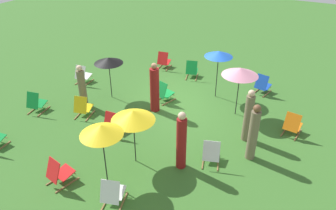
{
  "coord_description": "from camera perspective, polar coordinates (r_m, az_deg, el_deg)",
  "views": [
    {
      "loc": [
        -4.65,
        10.05,
        6.38
      ],
      "look_at": [
        0.0,
        1.2,
        0.5
      ],
      "focal_mm": 35.11,
      "sensor_mm": 36.0,
      "label": 1
    }
  ],
  "objects": [
    {
      "name": "deckchair_7",
      "position": [
        12.92,
        -21.93,
        0.34
      ],
      "size": [
        0.6,
        0.83,
        0.83
      ],
      "rotation": [
        0.0,
        0.0,
        0.18
      ],
      "color": "olive",
      "rests_on": "ground"
    },
    {
      "name": "deckchair_9",
      "position": [
        14.6,
        4.16,
        6.06
      ],
      "size": [
        0.68,
        0.87,
        0.83
      ],
      "rotation": [
        0.0,
        0.0,
        0.29
      ],
      "color": "olive",
      "rests_on": "ground"
    },
    {
      "name": "umbrella_2",
      "position": [
        11.5,
        12.44,
        5.68
      ],
      "size": [
        1.26,
        1.26,
        1.84
      ],
      "color": "black",
      "rests_on": "ground"
    },
    {
      "name": "umbrella_0",
      "position": [
        8.31,
        -11.52,
        -4.26
      ],
      "size": [
        1.1,
        1.1,
        1.88
      ],
      "color": "black",
      "rests_on": "ground"
    },
    {
      "name": "umbrella_4",
      "position": [
        9.01,
        -6.1,
        -1.81
      ],
      "size": [
        1.23,
        1.23,
        1.75
      ],
      "color": "black",
      "rests_on": "ground"
    },
    {
      "name": "person_3",
      "position": [
        9.81,
        14.58,
        -4.78
      ],
      "size": [
        0.31,
        0.31,
        1.83
      ],
      "rotation": [
        0.0,
        0.0,
        4.61
      ],
      "color": "#72664C",
      "rests_on": "ground"
    },
    {
      "name": "deckchair_3",
      "position": [
        10.98,
        -9.4,
        -3.21
      ],
      "size": [
        0.5,
        0.77,
        0.83
      ],
      "rotation": [
        0.0,
        0.0,
        0.02
      ],
      "color": "olive",
      "rests_on": "ground"
    },
    {
      "name": "deckchair_2",
      "position": [
        12.11,
        -14.57,
        -0.38
      ],
      "size": [
        0.65,
        0.85,
        0.83
      ],
      "rotation": [
        0.0,
        0.0,
        0.24
      ],
      "color": "olive",
      "rests_on": "ground"
    },
    {
      "name": "person_2",
      "position": [
        9.18,
        2.34,
        -6.37
      ],
      "size": [
        0.36,
        0.36,
        1.84
      ],
      "rotation": [
        0.0,
        0.0,
        1.26
      ],
      "color": "maroon",
      "rests_on": "ground"
    },
    {
      "name": "umbrella_1",
      "position": [
        12.56,
        8.8,
        8.74
      ],
      "size": [
        1.07,
        1.07,
        1.92
      ],
      "color": "black",
      "rests_on": "ground"
    },
    {
      "name": "person_1",
      "position": [
        11.85,
        -2.34,
        2.83
      ],
      "size": [
        0.4,
        0.4,
        1.89
      ],
      "rotation": [
        0.0,
        0.0,
        1.37
      ],
      "color": "maroon",
      "rests_on": "ground"
    },
    {
      "name": "deckchair_13",
      "position": [
        12.68,
        -0.71,
        2.17
      ],
      "size": [
        0.68,
        0.87,
        0.83
      ],
      "rotation": [
        0.0,
        0.0,
        -0.3
      ],
      "color": "olive",
      "rests_on": "ground"
    },
    {
      "name": "deckchair_10",
      "position": [
        9.67,
        7.52,
        -8.29
      ],
      "size": [
        0.68,
        0.87,
        0.83
      ],
      "rotation": [
        0.0,
        0.0,
        0.3
      ],
      "color": "olive",
      "rests_on": "ground"
    },
    {
      "name": "deckchair_4",
      "position": [
        14.56,
        -14.58,
        5.05
      ],
      "size": [
        0.54,
        0.8,
        0.83
      ],
      "rotation": [
        0.0,
        0.0,
        0.09
      ],
      "color": "olive",
      "rests_on": "ground"
    },
    {
      "name": "deckchair_6",
      "position": [
        9.42,
        -18.41,
        -11.09
      ],
      "size": [
        0.63,
        0.85,
        0.83
      ],
      "rotation": [
        0.0,
        0.0,
        -0.22
      ],
      "color": "olive",
      "rests_on": "ground"
    },
    {
      "name": "deckchair_11",
      "position": [
        13.8,
        16.1,
        3.36
      ],
      "size": [
        0.63,
        0.84,
        0.83
      ],
      "rotation": [
        0.0,
        0.0,
        -0.21
      ],
      "color": "olive",
      "rests_on": "ground"
    },
    {
      "name": "deckchair_1",
      "position": [
        15.52,
        -0.74,
        7.66
      ],
      "size": [
        0.57,
        0.81,
        0.83
      ],
      "rotation": [
        0.0,
        0.0,
        0.12
      ],
      "color": "olive",
      "rests_on": "ground"
    },
    {
      "name": "deckchair_12",
      "position": [
        11.51,
        20.81,
        -3.25
      ],
      "size": [
        0.57,
        0.82,
        0.83
      ],
      "rotation": [
        0.0,
        0.0,
        -0.13
      ],
      "color": "olive",
      "rests_on": "ground"
    },
    {
      "name": "person_0",
      "position": [
        12.6,
        -14.69,
        3.05
      ],
      "size": [
        0.4,
        0.4,
        1.66
      ],
      "rotation": [
        0.0,
        0.0,
        2.47
      ],
      "color": "#72664C",
      "rests_on": "ground"
    },
    {
      "name": "ground_plane",
      "position": [
        12.78,
        2.5,
        0.48
      ],
      "size": [
        40.0,
        40.0,
        0.0
      ],
      "primitive_type": "plane",
      "color": "#386B28"
    },
    {
      "name": "person_4",
      "position": [
        10.58,
        13.76,
        -1.96
      ],
      "size": [
        0.32,
        0.32,
        1.8
      ],
      "rotation": [
        0.0,
        0.0,
        4.55
      ],
      "color": "#72664C",
      "rests_on": "ground"
    },
    {
      "name": "deckchair_14",
      "position": [
        8.53,
        -9.6,
        -14.87
      ],
      "size": [
        0.67,
        0.86,
        0.83
      ],
      "rotation": [
        0.0,
        0.0,
        0.28
      ],
      "color": "olive",
      "rests_on": "ground"
    },
    {
      "name": "umbrella_3",
      "position": [
        12.65,
        -10.3,
        7.62
      ],
      "size": [
        1.1,
        1.1,
        1.69
      ],
      "color": "black",
      "rests_on": "ground"
    }
  ]
}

